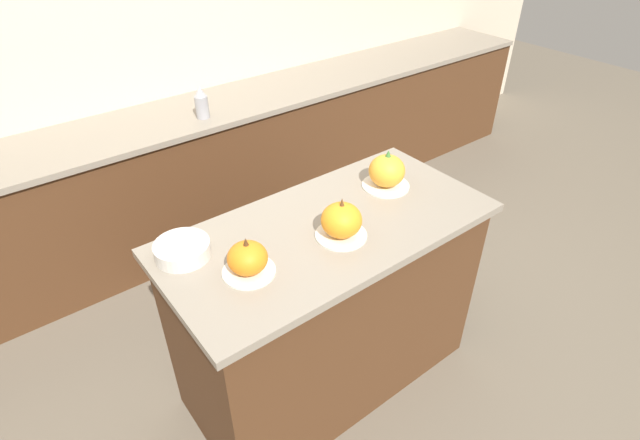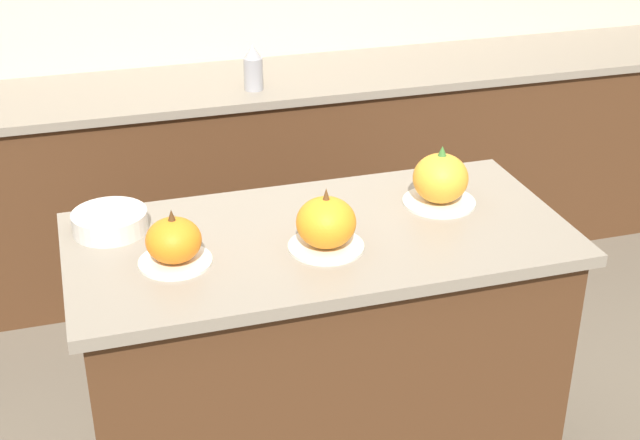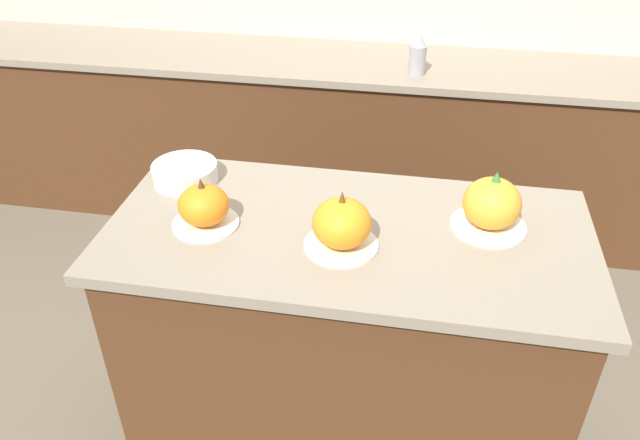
{
  "view_description": "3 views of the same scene",
  "coord_description": "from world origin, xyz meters",
  "px_view_note": "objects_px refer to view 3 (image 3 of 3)",
  "views": [
    {
      "loc": [
        -1.03,
        -1.27,
        2.11
      ],
      "look_at": [
        -0.03,
        0.02,
        0.96
      ],
      "focal_mm": 28.0,
      "sensor_mm": 36.0,
      "label": 1
    },
    {
      "loc": [
        -0.62,
        -2.08,
        2.08
      ],
      "look_at": [
        -0.0,
        -0.0,
        0.97
      ],
      "focal_mm": 50.0,
      "sensor_mm": 36.0,
      "label": 2
    },
    {
      "loc": [
        0.18,
        -1.45,
        1.94
      ],
      "look_at": [
        -0.08,
        -0.02,
        0.96
      ],
      "focal_mm": 35.0,
      "sensor_mm": 36.0,
      "label": 3
    }
  ],
  "objects_px": {
    "pumpkin_cake_left": "(204,207)",
    "bottle_tall": "(418,55)",
    "pumpkin_cake_center": "(342,225)",
    "mixing_bowl": "(185,173)",
    "pumpkin_cake_right": "(492,205)"
  },
  "relations": [
    {
      "from": "pumpkin_cake_left",
      "to": "bottle_tall",
      "type": "relative_size",
      "value": 1.02
    },
    {
      "from": "pumpkin_cake_center",
      "to": "mixing_bowl",
      "type": "relative_size",
      "value": 0.99
    },
    {
      "from": "mixing_bowl",
      "to": "pumpkin_cake_left",
      "type": "bearing_deg",
      "value": -57.7
    },
    {
      "from": "pumpkin_cake_center",
      "to": "pumpkin_cake_right",
      "type": "height_order",
      "value": "pumpkin_cake_right"
    },
    {
      "from": "pumpkin_cake_left",
      "to": "pumpkin_cake_right",
      "type": "xyz_separation_m",
      "value": [
        0.8,
        0.13,
        0.01
      ]
    },
    {
      "from": "bottle_tall",
      "to": "pumpkin_cake_center",
      "type": "bearing_deg",
      "value": -95.27
    },
    {
      "from": "pumpkin_cake_left",
      "to": "mixing_bowl",
      "type": "xyz_separation_m",
      "value": [
        -0.15,
        0.23,
        -0.03
      ]
    },
    {
      "from": "pumpkin_cake_left",
      "to": "pumpkin_cake_right",
      "type": "height_order",
      "value": "pumpkin_cake_right"
    },
    {
      "from": "pumpkin_cake_left",
      "to": "mixing_bowl",
      "type": "distance_m",
      "value": 0.27
    },
    {
      "from": "pumpkin_cake_center",
      "to": "bottle_tall",
      "type": "xyz_separation_m",
      "value": [
        0.13,
        1.45,
        -0.02
      ]
    },
    {
      "from": "pumpkin_cake_left",
      "to": "mixing_bowl",
      "type": "height_order",
      "value": "pumpkin_cake_left"
    },
    {
      "from": "pumpkin_cake_right",
      "to": "pumpkin_cake_left",
      "type": "bearing_deg",
      "value": -170.69
    },
    {
      "from": "pumpkin_cake_left",
      "to": "bottle_tall",
      "type": "xyz_separation_m",
      "value": [
        0.53,
        1.42,
        -0.01
      ]
    },
    {
      "from": "pumpkin_cake_left",
      "to": "pumpkin_cake_right",
      "type": "distance_m",
      "value": 0.81
    },
    {
      "from": "pumpkin_cake_left",
      "to": "bottle_tall",
      "type": "height_order",
      "value": "pumpkin_cake_left"
    }
  ]
}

